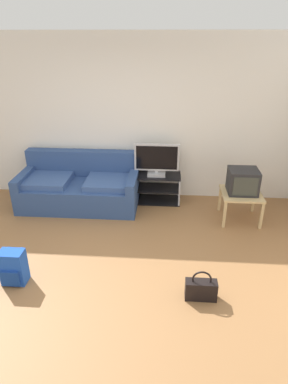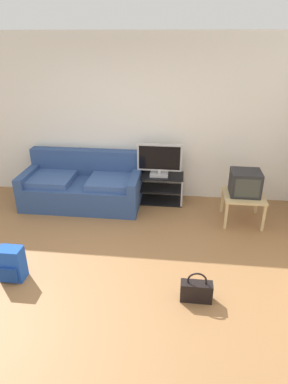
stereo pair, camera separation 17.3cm
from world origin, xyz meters
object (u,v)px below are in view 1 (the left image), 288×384
object	(u,v)px
tv_stand	(156,188)
backpack	(13,267)
crt_tv	(243,181)
handbag	(201,289)
couch	(80,187)
flat_tv	(157,160)
side_table	(241,196)

from	to	relation	value
tv_stand	backpack	distance (m)	2.74
tv_stand	crt_tv	distance (m)	1.47
handbag	backpack	bearing A→B (deg)	176.86
backpack	couch	bearing A→B (deg)	91.12
crt_tv	flat_tv	bearing A→B (deg)	158.85
flat_tv	crt_tv	bearing A→B (deg)	-21.15
crt_tv	backpack	bearing A→B (deg)	-149.16
side_table	backpack	distance (m)	3.34
couch	backpack	world-z (taller)	couch
flat_tv	backpack	size ratio (longest dim) A/B	1.77
couch	side_table	size ratio (longest dim) A/B	3.24
side_table	backpack	xyz separation A→B (m)	(-2.87, -1.70, -0.19)
handbag	couch	bearing A→B (deg)	130.68
couch	side_table	xyz separation A→B (m)	(2.59, -0.35, 0.08)
crt_tv	handbag	size ratio (longest dim) A/B	1.19
backpack	handbag	world-z (taller)	backpack
backpack	handbag	size ratio (longest dim) A/B	1.15
couch	crt_tv	bearing A→B (deg)	-7.24
backpack	handbag	xyz separation A→B (m)	(2.14, -0.12, -0.08)
side_table	tv_stand	bearing A→B (deg)	157.40
flat_tv	backpack	bearing A→B (deg)	-124.97
side_table	backpack	world-z (taller)	side_table
couch	backpack	size ratio (longest dim) A/B	4.66
side_table	crt_tv	world-z (taller)	crt_tv
tv_stand	side_table	distance (m)	1.43
flat_tv	crt_tv	xyz separation A→B (m)	(1.32, -0.51, -0.12)
tv_stand	backpack	size ratio (longest dim) A/B	1.95
side_table	handbag	world-z (taller)	side_table
couch	flat_tv	size ratio (longest dim) A/B	2.63
tv_stand	couch	bearing A→B (deg)	-170.97
side_table	backpack	size ratio (longest dim) A/B	1.44
couch	backpack	xyz separation A→B (m)	(-0.28, -2.05, -0.10)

